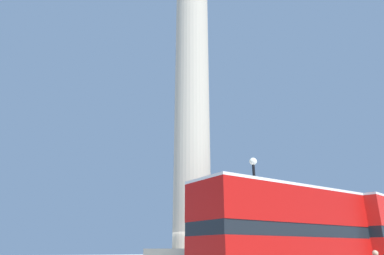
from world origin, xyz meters
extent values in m
cylinder|color=#ADA593|center=(0.00, 0.00, 11.41)|extent=(2.14, 2.14, 19.46)
cube|color=black|center=(2.27, -5.38, 2.40)|extent=(11.63, 3.53, 0.55)
cube|color=#A80F0C|center=(2.27, -5.38, 3.46)|extent=(11.63, 3.58, 1.57)
cube|color=silver|center=(2.27, -5.38, 4.31)|extent=(11.63, 3.58, 0.12)
cube|color=#ADA593|center=(9.47, 4.35, 1.41)|extent=(4.35, 3.82, 2.82)
ellipsoid|color=brown|center=(9.47, 4.35, 4.48)|extent=(2.54, 1.79, 0.92)
cone|color=brown|center=(10.51, 3.89, 4.89)|extent=(1.02, 0.82, 0.97)
cylinder|color=brown|center=(9.47, 4.35, 5.39)|extent=(0.36, 0.36, 0.90)
sphere|color=brown|center=(9.47, 4.35, 5.98)|extent=(0.28, 0.28, 0.28)
cylinder|color=brown|center=(10.27, 4.28, 3.42)|extent=(0.20, 0.20, 1.20)
cylinder|color=brown|center=(10.06, 3.81, 3.42)|extent=(0.20, 0.20, 1.20)
cylinder|color=brown|center=(8.88, 4.89, 3.42)|extent=(0.20, 0.20, 1.20)
cylinder|color=brown|center=(8.67, 4.42, 3.42)|extent=(0.20, 0.20, 1.20)
cylinder|color=black|center=(0.91, -3.84, 2.84)|extent=(0.14, 0.14, 5.69)
sphere|color=white|center=(0.91, -3.84, 5.88)|extent=(0.39, 0.39, 0.39)
sphere|color=tan|center=(1.33, -9.00, 1.50)|extent=(0.21, 0.21, 0.21)
camera|label=1|loc=(-12.31, -15.09, 1.62)|focal=32.00mm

